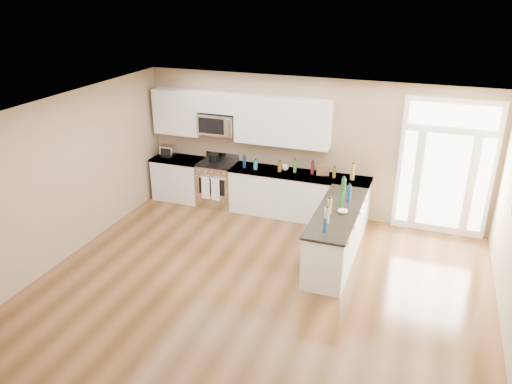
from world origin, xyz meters
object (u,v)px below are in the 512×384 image
at_px(kitchen_range, 218,183).
at_px(toaster_oven, 168,151).
at_px(stockpot, 214,157).
at_px(peninsula_cabinet, 336,237).

xyz_separation_m(kitchen_range, toaster_oven, (-1.17, 0.02, 0.59)).
xyz_separation_m(stockpot, toaster_oven, (-1.05, -0.06, 0.03)).
height_order(peninsula_cabinet, toaster_oven, toaster_oven).
height_order(kitchen_range, toaster_oven, toaster_oven).
height_order(peninsula_cabinet, kitchen_range, kitchen_range).
bearing_deg(kitchen_range, toaster_oven, 178.96).
xyz_separation_m(peninsula_cabinet, stockpot, (-2.98, 1.53, 0.60)).
height_order(peninsula_cabinet, stockpot, stockpot).
distance_m(stockpot, toaster_oven, 1.05).
bearing_deg(toaster_oven, stockpot, 2.34).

